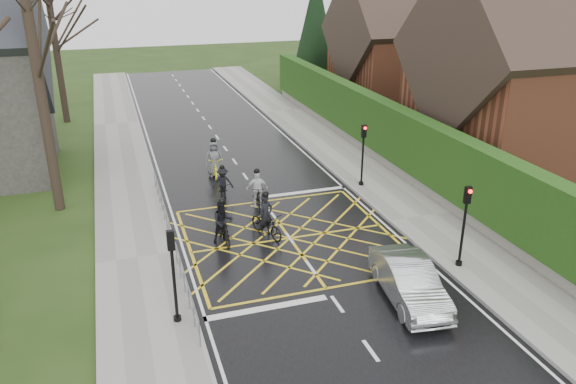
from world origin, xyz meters
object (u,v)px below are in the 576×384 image
cyclist_front (258,193)px  car (409,281)px  cyclist_back (223,226)px  cyclist_mid (223,186)px  cyclist_rear (266,222)px  cyclist_lead (215,163)px

cyclist_front → car: bearing=-63.3°
cyclist_front → car: size_ratio=0.45×
cyclist_back → cyclist_mid: 4.51m
cyclist_back → car: bearing=-53.8°
cyclist_back → car: size_ratio=0.45×
cyclist_rear → cyclist_front: 2.98m
cyclist_rear → cyclist_mid: cyclist_rear is taller
cyclist_mid → cyclist_lead: cyclist_lead is taller
cyclist_back → cyclist_lead: size_ratio=0.87×
cyclist_mid → cyclist_rear: bearing=-69.0°
cyclist_rear → cyclist_back: (-1.78, -0.00, 0.08)m
cyclist_rear → car: size_ratio=0.50×
cyclist_front → cyclist_back: bearing=-117.1°
cyclist_rear → cyclist_lead: cyclist_lead is taller
cyclist_mid → cyclist_lead: bearing=96.3°
cyclist_mid → car: size_ratio=0.43×
cyclist_mid → cyclist_front: size_ratio=0.94×
cyclist_back → cyclist_mid: bearing=74.9°
cyclist_mid → car: bearing=-58.9°
cyclist_front → cyclist_lead: size_ratio=0.87×
cyclist_lead → cyclist_back: bearing=-93.1°
cyclist_back → cyclist_rear: bearing=-3.3°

